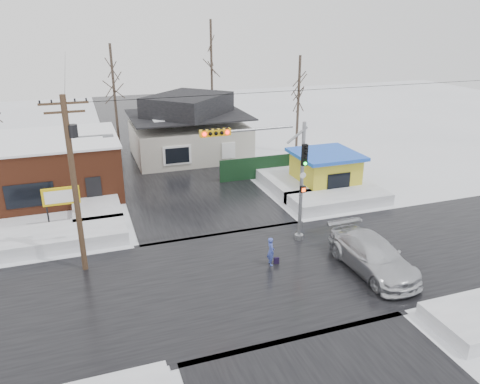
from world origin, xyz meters
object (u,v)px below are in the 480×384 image
object	(u,v)px
car	(373,256)
pedestrian	(271,252)
marquee_sign	(61,197)
utility_pole	(75,176)
kiosk	(325,171)
traffic_signal	(277,169)

from	to	relation	value
car	pedestrian	bearing A→B (deg)	153.22
marquee_sign	utility_pole	bearing A→B (deg)	-79.87
marquee_sign	pedestrian	world-z (taller)	marquee_sign
pedestrian	marquee_sign	bearing A→B (deg)	52.71
kiosk	pedestrian	bearing A→B (deg)	-131.76
utility_pole	traffic_signal	bearing A→B (deg)	-2.95
traffic_signal	car	world-z (taller)	traffic_signal
kiosk	car	world-z (taller)	kiosk
kiosk	car	size ratio (longest dim) A/B	0.78
marquee_sign	car	size ratio (longest dim) A/B	0.43
marquee_sign	car	distance (m)	18.58
traffic_signal	car	size ratio (longest dim) A/B	1.18
traffic_signal	pedestrian	xyz separation A→B (m)	(-1.18, -2.21, -3.76)
marquee_sign	pedestrian	xyz separation A→B (m)	(10.25, -8.74, -1.14)
traffic_signal	pedestrian	bearing A→B (deg)	-118.16
utility_pole	car	bearing A→B (deg)	-19.86
utility_pole	car	xyz separation A→B (m)	(13.86, -5.01, -4.25)
traffic_signal	kiosk	distance (m)	10.43
pedestrian	car	distance (m)	5.21
traffic_signal	marquee_sign	size ratio (longest dim) A/B	2.75
traffic_signal	utility_pole	xyz separation A→B (m)	(-10.36, 0.53, 0.57)
traffic_signal	car	bearing A→B (deg)	-51.94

